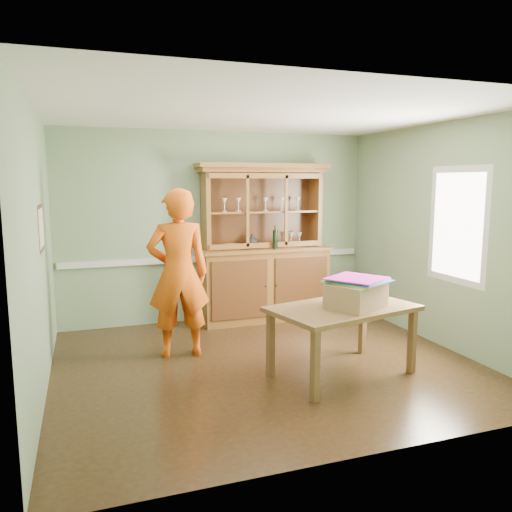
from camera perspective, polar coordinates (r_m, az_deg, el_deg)
name	(u,v)px	position (r m, az deg, el deg)	size (l,w,h in m)	color
floor	(266,364)	(5.65, 1.18, -12.20)	(4.50, 4.50, 0.00)	#422A15
ceiling	(267,113)	(5.33, 1.27, 16.06)	(4.50, 4.50, 0.00)	white
wall_back	(219,227)	(7.23, -4.29, 3.34)	(4.50, 4.50, 0.00)	gray
wall_left	(38,253)	(5.02, -23.64, 0.36)	(4.00, 4.00, 0.00)	gray
wall_right	(440,235)	(6.46, 20.31, 2.21)	(4.00, 4.00, 0.00)	gray
wall_front	(366,276)	(3.54, 12.51, -2.26)	(4.50, 4.50, 0.00)	gray
chair_rail	(219,258)	(7.26, -4.20, -0.22)	(4.41, 0.05, 0.08)	silver
framed_map	(42,228)	(5.29, -23.30, 2.95)	(0.03, 0.60, 0.46)	#342114
window_panel	(457,225)	(6.20, 21.99, 3.28)	(0.03, 0.96, 1.36)	silver
china_hutch	(263,266)	(7.23, 0.85, -1.12)	(1.91, 0.63, 2.25)	brown
dining_table	(343,314)	(5.24, 9.88, -6.59)	(1.63, 1.19, 0.73)	brown
cardboard_box	(356,295)	(5.17, 11.36, -4.44)	(0.54, 0.43, 0.25)	#94734C
kite_stack	(357,280)	(5.18, 11.51, -2.68)	(0.69, 0.69, 0.05)	yellow
person	(178,274)	(5.73, -8.86, -2.00)	(0.70, 0.46, 1.93)	#E4550E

